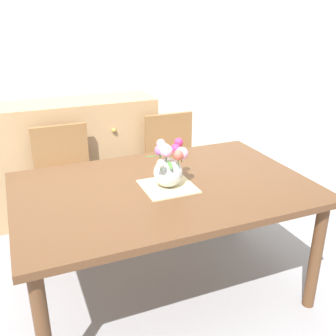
{
  "coord_description": "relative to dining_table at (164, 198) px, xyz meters",
  "views": [
    {
      "loc": [
        -0.77,
        -1.92,
        1.71
      ],
      "look_at": [
        0.02,
        -0.03,
        0.87
      ],
      "focal_mm": 41.76,
      "sensor_mm": 36.0,
      "label": 1
    }
  ],
  "objects": [
    {
      "name": "flower_vase",
      "position": [
        0.02,
        -0.03,
        0.21
      ],
      "size": [
        0.25,
        0.24,
        0.26
      ],
      "color": "silver",
      "rests_on": "placemat"
    },
    {
      "name": "ground_plane",
      "position": [
        0.0,
        0.0,
        -0.67
      ],
      "size": [
        12.0,
        12.0,
        0.0
      ],
      "primitive_type": "plane",
      "color": "#939399"
    },
    {
      "name": "placemat",
      "position": [
        0.02,
        -0.03,
        0.08
      ],
      "size": [
        0.29,
        0.29,
        0.01
      ],
      "primitive_type": "cube",
      "color": "#CCB789",
      "rests_on": "dining_table"
    },
    {
      "name": "chair_right",
      "position": [
        0.45,
        0.9,
        -0.15
      ],
      "size": [
        0.42,
        0.42,
        0.9
      ],
      "rotation": [
        0.0,
        0.0,
        3.14
      ],
      "color": "olive",
      "rests_on": "ground_plane"
    },
    {
      "name": "dresser",
      "position": [
        -0.3,
        1.33,
        -0.17
      ],
      "size": [
        1.4,
        0.47,
        1.0
      ],
      "color": "tan",
      "rests_on": "ground_plane"
    },
    {
      "name": "chair_left",
      "position": [
        -0.45,
        0.9,
        -0.15
      ],
      "size": [
        0.42,
        0.42,
        0.9
      ],
      "rotation": [
        0.0,
        0.0,
        3.14
      ],
      "color": "olive",
      "rests_on": "ground_plane"
    },
    {
      "name": "back_wall",
      "position": [
        0.0,
        1.6,
        0.73
      ],
      "size": [
        7.0,
        0.1,
        2.8
      ],
      "primitive_type": "cube",
      "color": "silver",
      "rests_on": "ground_plane"
    },
    {
      "name": "dining_table",
      "position": [
        0.0,
        0.0,
        0.0
      ],
      "size": [
        1.71,
        1.11,
        0.75
      ],
      "color": "brown",
      "rests_on": "ground_plane"
    }
  ]
}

